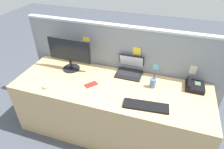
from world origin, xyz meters
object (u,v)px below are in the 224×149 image
object	(u,v)px
laptop	(130,69)
computer_mouse_right_hand	(46,86)
desk_phone	(194,86)
cell_phone_red_case	(91,85)
desktop_monitor	(70,52)
keyboard_main	(146,106)
pen_cup	(153,83)

from	to	relation	value
laptop	computer_mouse_right_hand	xyz separation A→B (m)	(-0.82, -0.57, -0.04)
desk_phone	cell_phone_red_case	bearing A→B (deg)	-164.94
desktop_monitor	laptop	xyz separation A→B (m)	(0.72, 0.14, -0.18)
computer_mouse_right_hand	cell_phone_red_case	size ratio (longest dim) A/B	0.70
desk_phone	keyboard_main	size ratio (longest dim) A/B	0.45
computer_mouse_right_hand	cell_phone_red_case	xyz separation A→B (m)	(0.46, 0.19, -0.01)
pen_cup	laptop	bearing A→B (deg)	146.67
desktop_monitor	cell_phone_red_case	bearing A→B (deg)	-32.91
laptop	computer_mouse_right_hand	distance (m)	0.99
keyboard_main	computer_mouse_right_hand	xyz separation A→B (m)	(-1.11, -0.03, 0.01)
laptop	cell_phone_red_case	bearing A→B (deg)	-133.23
laptop	cell_phone_red_case	size ratio (longest dim) A/B	2.15
pen_cup	cell_phone_red_case	size ratio (longest dim) A/B	1.35
keyboard_main	computer_mouse_right_hand	bearing A→B (deg)	176.12
computer_mouse_right_hand	desktop_monitor	bearing A→B (deg)	63.72
laptop	pen_cup	distance (m)	0.36
desk_phone	pen_cup	xyz separation A→B (m)	(-0.43, -0.12, 0.02)
desk_phone	keyboard_main	bearing A→B (deg)	-134.85
laptop	cell_phone_red_case	world-z (taller)	laptop
desktop_monitor	pen_cup	world-z (taller)	desktop_monitor
laptop	keyboard_main	bearing A→B (deg)	-61.57
desktop_monitor	pen_cup	size ratio (longest dim) A/B	2.84
desktop_monitor	desk_phone	xyz separation A→B (m)	(1.46, 0.06, -0.20)
desk_phone	pen_cup	bearing A→B (deg)	-164.95
keyboard_main	cell_phone_red_case	size ratio (longest dim) A/B	3.11
pen_cup	computer_mouse_right_hand	bearing A→B (deg)	-161.80
keyboard_main	cell_phone_red_case	xyz separation A→B (m)	(-0.65, 0.16, -0.01)
desktop_monitor	laptop	bearing A→B (deg)	10.99
cell_phone_red_case	pen_cup	bearing A→B (deg)	54.49
laptop	pen_cup	xyz separation A→B (m)	(0.30, -0.20, 0.00)
desktop_monitor	laptop	size ratio (longest dim) A/B	1.78
desktop_monitor	computer_mouse_right_hand	xyz separation A→B (m)	(-0.09, -0.43, -0.21)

